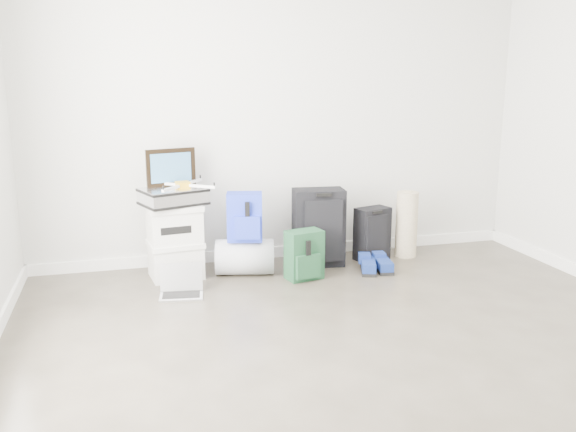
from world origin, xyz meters
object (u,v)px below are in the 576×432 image
object	(u,v)px
boxes_stack	(175,241)
duffel_bag	(245,257)
large_suitcase	(319,228)
carry_on	(372,234)
laptop	(181,288)
briefcase	(173,197)

from	to	relation	value
boxes_stack	duffel_bag	world-z (taller)	boxes_stack
large_suitcase	carry_on	bearing A→B (deg)	8.32
boxes_stack	large_suitcase	xyz separation A→B (m)	(1.26, 0.01, 0.03)
boxes_stack	carry_on	bearing A→B (deg)	-6.27
carry_on	laptop	size ratio (longest dim) A/B	1.37
boxes_stack	laptop	distance (m)	0.51
briefcase	duffel_bag	bearing A→B (deg)	-27.00
briefcase	laptop	size ratio (longest dim) A/B	1.36
duffel_bag	boxes_stack	bearing A→B (deg)	-174.71
boxes_stack	laptop	size ratio (longest dim) A/B	1.75
boxes_stack	laptop	bearing A→B (deg)	-97.44
boxes_stack	large_suitcase	world-z (taller)	large_suitcase
large_suitcase	duffel_bag	bearing A→B (deg)	-166.67
briefcase	carry_on	world-z (taller)	briefcase
duffel_bag	large_suitcase	xyz separation A→B (m)	(0.68, 0.09, 0.19)
briefcase	laptop	distance (m)	0.77
boxes_stack	briefcase	xyz separation A→B (m)	(0.00, 0.00, 0.38)
laptop	carry_on	bearing A→B (deg)	22.78
briefcase	carry_on	size ratio (longest dim) A/B	1.00
duffel_bag	large_suitcase	bearing A→B (deg)	20.05
duffel_bag	laptop	size ratio (longest dim) A/B	1.38
laptop	briefcase	bearing A→B (deg)	97.70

